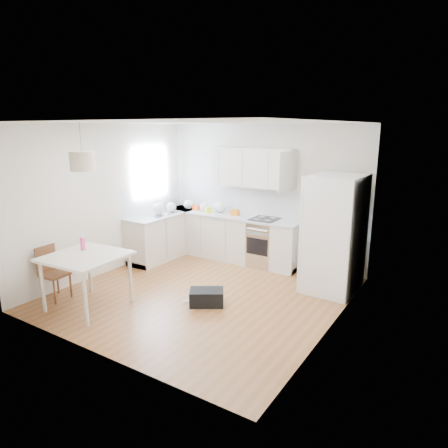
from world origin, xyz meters
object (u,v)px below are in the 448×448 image
refrigerator (335,234)px  dining_table (86,261)px  gym_bag (207,297)px  dining_chair (55,273)px

refrigerator → dining_table: (-2.86, -2.63, -0.23)m
dining_table → gym_bag: (1.44, 1.02, -0.61)m
dining_table → dining_chair: size_ratio=1.30×
refrigerator → dining_chair: refrigerator is taller
refrigerator → gym_bag: bearing=-129.1°
refrigerator → dining_chair: bearing=-140.3°
refrigerator → gym_bag: refrigerator is taller
refrigerator → gym_bag: (-1.42, -1.61, -0.84)m
dining_chair → gym_bag: size_ratio=1.66×
dining_chair → gym_bag: (2.11, 1.09, -0.30)m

